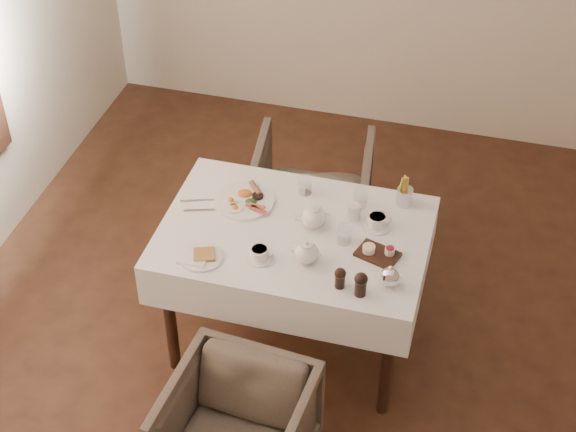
{
  "coord_description": "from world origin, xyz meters",
  "views": [
    {
      "loc": [
        0.43,
        -2.74,
        3.52
      ],
      "look_at": [
        -0.41,
        0.36,
        0.82
      ],
      "focal_mm": 55.0,
      "sensor_mm": 36.0,
      "label": 1
    }
  ],
  "objects_px": {
    "armchair_far": "(312,193)",
    "breakfast_plate": "(245,200)",
    "table": "(294,249)",
    "teapot_centre": "(313,216)"
  },
  "relations": [
    {
      "from": "breakfast_plate",
      "to": "table",
      "type": "bearing_deg",
      "value": -41.95
    },
    {
      "from": "table",
      "to": "breakfast_plate",
      "type": "relative_size",
      "value": 4.27
    },
    {
      "from": "armchair_far",
      "to": "breakfast_plate",
      "type": "height_order",
      "value": "breakfast_plate"
    },
    {
      "from": "armchair_far",
      "to": "table",
      "type": "bearing_deg",
      "value": 90.53
    },
    {
      "from": "table",
      "to": "breakfast_plate",
      "type": "xyz_separation_m",
      "value": [
        -0.29,
        0.15,
        0.13
      ]
    },
    {
      "from": "breakfast_plate",
      "to": "teapot_centre",
      "type": "distance_m",
      "value": 0.39
    },
    {
      "from": "table",
      "to": "armchair_far",
      "type": "distance_m",
      "value": 0.92
    },
    {
      "from": "table",
      "to": "teapot_centre",
      "type": "height_order",
      "value": "teapot_centre"
    },
    {
      "from": "breakfast_plate",
      "to": "teapot_centre",
      "type": "height_order",
      "value": "teapot_centre"
    },
    {
      "from": "table",
      "to": "teapot_centre",
      "type": "relative_size",
      "value": 7.55
    }
  ]
}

